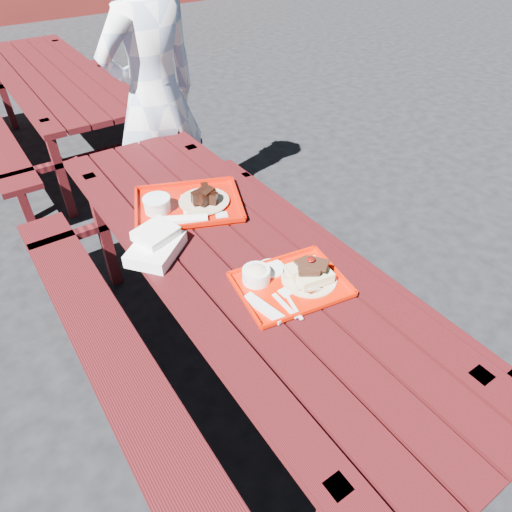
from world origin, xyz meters
name	(u,v)px	position (x,y,z in m)	size (l,w,h in m)	color
ground	(240,362)	(0.00, 0.00, 0.00)	(60.00, 60.00, 0.00)	black
picnic_table_near	(237,284)	(0.00, 0.00, 0.56)	(1.41, 2.40, 0.75)	#410C0E
picnic_table_far	(57,96)	(0.00, 2.80, 0.56)	(1.41, 2.40, 0.75)	#410C0E
near_tray	(288,278)	(0.05, -0.29, 0.78)	(0.44, 0.37, 0.13)	red
far_tray	(186,204)	(-0.02, 0.40, 0.77)	(0.59, 0.54, 0.08)	#B51002
white_cloth	(156,244)	(-0.28, 0.17, 0.79)	(0.29, 0.28, 0.10)	white
person	(155,98)	(0.28, 1.35, 0.92)	(0.67, 0.44, 1.84)	#A6B8DB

